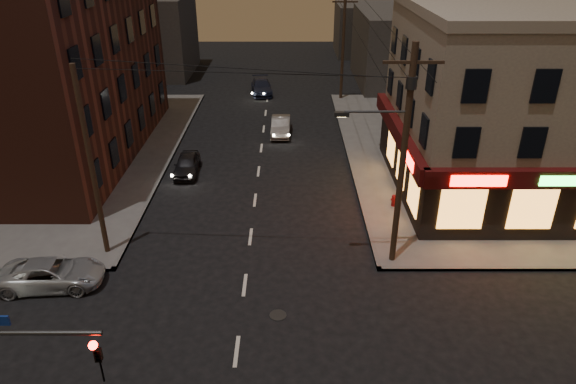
{
  "coord_description": "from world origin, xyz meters",
  "views": [
    {
      "loc": [
        1.9,
        -14.25,
        13.89
      ],
      "look_at": [
        1.91,
        6.75,
        3.2
      ],
      "focal_mm": 32.0,
      "sensor_mm": 36.0,
      "label": 1
    }
  ],
  "objects_px": {
    "suv_cross": "(52,274)",
    "fire_hydrant": "(393,200)",
    "sedan_mid": "(281,126)",
    "sedan_far": "(262,87)",
    "sedan_near": "(187,164)"
  },
  "relations": [
    {
      "from": "suv_cross",
      "to": "fire_hydrant",
      "type": "distance_m",
      "value": 17.63
    },
    {
      "from": "sedan_mid",
      "to": "sedan_far",
      "type": "distance_m",
      "value": 11.24
    },
    {
      "from": "sedan_near",
      "to": "fire_hydrant",
      "type": "height_order",
      "value": "sedan_near"
    },
    {
      "from": "suv_cross",
      "to": "fire_hydrant",
      "type": "xyz_separation_m",
      "value": [
        16.17,
        7.03,
        -0.08
      ]
    },
    {
      "from": "sedan_near",
      "to": "fire_hydrant",
      "type": "bearing_deg",
      "value": -23.06
    },
    {
      "from": "sedan_near",
      "to": "sedan_mid",
      "type": "bearing_deg",
      "value": 48.15
    },
    {
      "from": "sedan_far",
      "to": "sedan_near",
      "type": "bearing_deg",
      "value": -108.43
    },
    {
      "from": "sedan_mid",
      "to": "fire_hydrant",
      "type": "relative_size",
      "value": 5.69
    },
    {
      "from": "sedan_near",
      "to": "sedan_far",
      "type": "bearing_deg",
      "value": 75.53
    },
    {
      "from": "sedan_near",
      "to": "sedan_far",
      "type": "distance_m",
      "value": 18.64
    },
    {
      "from": "sedan_near",
      "to": "sedan_far",
      "type": "xyz_separation_m",
      "value": [
        3.94,
        18.22,
        0.04
      ]
    },
    {
      "from": "sedan_mid",
      "to": "sedan_near",
      "type": "bearing_deg",
      "value": -128.27
    },
    {
      "from": "suv_cross",
      "to": "sedan_mid",
      "type": "xyz_separation_m",
      "value": [
        9.74,
        18.87,
        0.04
      ]
    },
    {
      "from": "suv_cross",
      "to": "sedan_near",
      "type": "bearing_deg",
      "value": -22.19
    },
    {
      "from": "sedan_far",
      "to": "fire_hydrant",
      "type": "xyz_separation_m",
      "value": [
        8.4,
        -22.91,
        -0.13
      ]
    }
  ]
}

